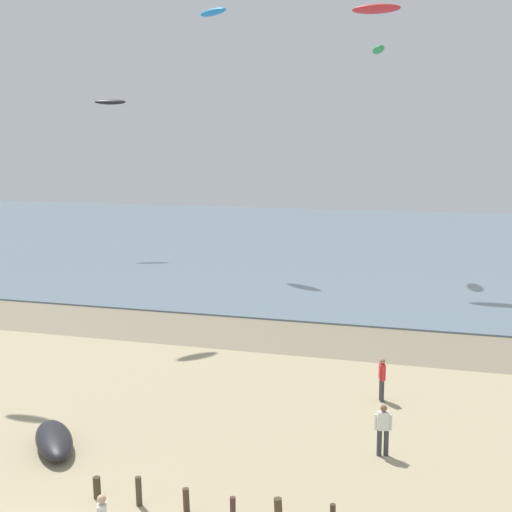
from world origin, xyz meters
The scene contains 9 objects.
wet_sand_strip centered at (0.00, 21.56, 0.00)m, with size 120.00×6.26×0.01m, color #84755B.
sea centered at (0.00, 59.69, 0.05)m, with size 160.00×70.00×0.10m, color slate.
person_mid_beach centered at (7.78, 8.73, 0.92)m, with size 0.56×0.30×1.71m.
person_by_waterline centered at (7.19, 13.65, 0.92)m, with size 0.31×0.55×1.71m.
grounded_kite centered at (-2.64, 6.11, 0.32)m, with size 3.21×1.16×0.64m, color black.
kite_aloft_2 centered at (-21.42, 45.61, 13.88)m, with size 2.83×0.91×0.45m, color black.
kite_aloft_3 centered at (-9.95, 41.78, 20.48)m, with size 3.36×1.08×0.54m, color #2384D1.
kite_aloft_4 centered at (3.03, 43.90, 17.35)m, with size 3.09×0.99×0.50m, color green.
kite_aloft_5 centered at (3.32, 39.50, 19.60)m, with size 3.51×1.12×0.56m, color red.
Camera 1 is at (9.92, -12.68, 9.87)m, focal length 48.73 mm.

